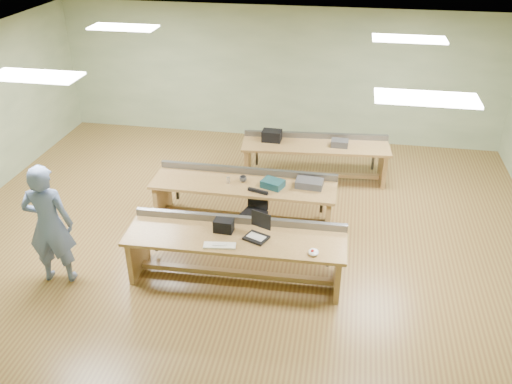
% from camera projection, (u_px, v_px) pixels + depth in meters
% --- Properties ---
extents(floor, '(10.00, 10.00, 0.00)m').
position_uv_depth(floor, '(245.00, 224.00, 9.48)').
color(floor, olive).
rests_on(floor, ground).
extents(ceiling, '(10.00, 10.00, 0.00)m').
position_uv_depth(ceiling, '(243.00, 53.00, 8.02)').
color(ceiling, silver).
rests_on(ceiling, wall_back).
extents(wall_back, '(10.00, 0.04, 3.00)m').
position_uv_depth(wall_back, '(279.00, 74.00, 12.19)').
color(wall_back, '#9FAF85').
rests_on(wall_back, floor).
extents(wall_front, '(10.00, 0.04, 3.00)m').
position_uv_depth(wall_front, '(165.00, 310.00, 5.31)').
color(wall_front, '#9FAF85').
rests_on(wall_front, floor).
extents(fluor_panels, '(6.20, 3.50, 0.03)m').
position_uv_depth(fluor_panels, '(243.00, 55.00, 8.04)').
color(fluor_panels, white).
rests_on(fluor_panels, ceiling).
extents(workbench_front, '(3.22, 0.94, 0.86)m').
position_uv_depth(workbench_front, '(236.00, 246.00, 7.91)').
color(workbench_front, '#A98A47').
rests_on(workbench_front, floor).
extents(workbench_mid, '(3.16, 0.85, 0.86)m').
position_uv_depth(workbench_mid, '(244.00, 192.00, 9.34)').
color(workbench_mid, '#A98A47').
rests_on(workbench_mid, floor).
extents(workbench_back, '(2.94, 1.02, 0.86)m').
position_uv_depth(workbench_back, '(315.00, 153.00, 10.75)').
color(workbench_back, '#A98A47').
rests_on(workbench_back, floor).
extents(person, '(0.75, 0.56, 1.89)m').
position_uv_depth(person, '(49.00, 225.00, 7.71)').
color(person, slate).
rests_on(person, floor).
extents(laptop_base, '(0.40, 0.37, 0.03)m').
position_uv_depth(laptop_base, '(256.00, 238.00, 7.73)').
color(laptop_base, black).
rests_on(laptop_base, workbench_front).
extents(laptop_screen, '(0.30, 0.14, 0.25)m').
position_uv_depth(laptop_screen, '(261.00, 220.00, 7.71)').
color(laptop_screen, black).
rests_on(laptop_screen, laptop_base).
extents(keyboard, '(0.47, 0.21, 0.03)m').
position_uv_depth(keyboard, '(220.00, 246.00, 7.57)').
color(keyboard, silver).
rests_on(keyboard, workbench_front).
extents(trackball_mouse, '(0.15, 0.18, 0.07)m').
position_uv_depth(trackball_mouse, '(314.00, 252.00, 7.39)').
color(trackball_mouse, white).
rests_on(trackball_mouse, workbench_front).
extents(camera_bag, '(0.29, 0.19, 0.19)m').
position_uv_depth(camera_bag, '(224.00, 226.00, 7.87)').
color(camera_bag, black).
rests_on(camera_bag, workbench_front).
extents(task_chair, '(0.54, 0.54, 0.81)m').
position_uv_depth(task_chair, '(254.00, 220.00, 9.05)').
color(task_chair, black).
rests_on(task_chair, floor).
extents(parts_bin_teal, '(0.42, 0.37, 0.12)m').
position_uv_depth(parts_bin_teal, '(273.00, 184.00, 9.08)').
color(parts_bin_teal, '#143A41').
rests_on(parts_bin_teal, workbench_mid).
extents(parts_bin_grey, '(0.47, 0.32, 0.12)m').
position_uv_depth(parts_bin_grey, '(309.00, 183.00, 9.09)').
color(parts_bin_grey, '#353537').
rests_on(parts_bin_grey, workbench_mid).
extents(mug, '(0.17, 0.17, 0.10)m').
position_uv_depth(mug, '(243.00, 179.00, 9.25)').
color(mug, '#353537').
rests_on(mug, workbench_mid).
extents(drinks_can, '(0.08, 0.08, 0.11)m').
position_uv_depth(drinks_can, '(228.00, 180.00, 9.21)').
color(drinks_can, '#B8B9BD').
rests_on(drinks_can, workbench_mid).
extents(storage_box_back, '(0.38, 0.28, 0.22)m').
position_uv_depth(storage_box_back, '(272.00, 136.00, 10.75)').
color(storage_box_back, black).
rests_on(storage_box_back, workbench_back).
extents(tray_back, '(0.34, 0.25, 0.13)m').
position_uv_depth(tray_back, '(340.00, 143.00, 10.54)').
color(tray_back, '#353537').
rests_on(tray_back, workbench_back).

